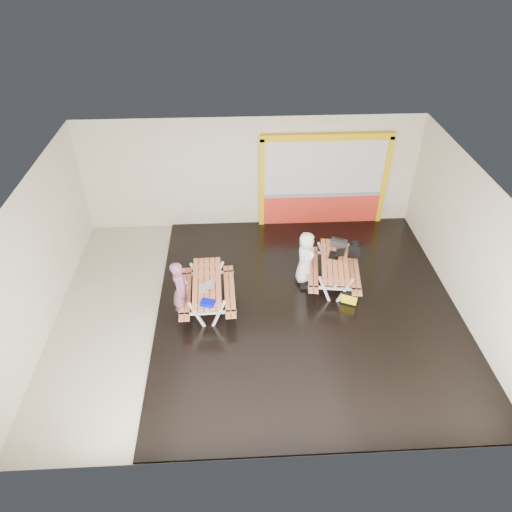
{
  "coord_description": "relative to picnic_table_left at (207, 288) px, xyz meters",
  "views": [
    {
      "loc": [
        -0.5,
        -8.68,
        8.15
      ],
      "look_at": [
        0.0,
        0.9,
        1.0
      ],
      "focal_mm": 32.94,
      "sensor_mm": 36.0,
      "label": 1
    }
  ],
  "objects": [
    {
      "name": "laptop_right",
      "position": [
        3.36,
        0.91,
        0.23
      ],
      "size": [
        0.5,
        0.47,
        0.17
      ],
      "color": "black",
      "rests_on": "picnic_table_right"
    },
    {
      "name": "room",
      "position": [
        1.24,
        -0.18,
        1.14
      ],
      "size": [
        10.02,
        8.02,
        3.52
      ],
      "color": "beige",
      "rests_on": "ground"
    },
    {
      "name": "picnic_table_right",
      "position": [
        3.29,
        0.71,
        -0.01
      ],
      "size": [
        1.58,
        2.12,
        0.78
      ],
      "color": "#DB7B4C",
      "rests_on": "deck"
    },
    {
      "name": "deck",
      "position": [
        2.49,
        -0.18,
        -0.58
      ],
      "size": [
        7.5,
        7.98,
        0.05
      ],
      "primitive_type": "cube",
      "color": "black",
      "rests_on": "room"
    },
    {
      "name": "backpack",
      "position": [
        3.94,
        1.25,
        0.1
      ],
      "size": [
        0.34,
        0.26,
        0.5
      ],
      "color": "black",
      "rests_on": "picnic_table_right"
    },
    {
      "name": "fluke_bag",
      "position": [
        3.58,
        -0.1,
        -0.39
      ],
      "size": [
        0.48,
        0.41,
        0.35
      ],
      "color": "black",
      "rests_on": "deck"
    },
    {
      "name": "picnic_table_left",
      "position": [
        0.0,
        0.0,
        0.0
      ],
      "size": [
        1.4,
        2.02,
        0.79
      ],
      "color": "#DB7B4C",
      "rests_on": "deck"
    },
    {
      "name": "person_left",
      "position": [
        -0.61,
        -0.33,
        0.22
      ],
      "size": [
        0.46,
        0.63,
        1.62
      ],
      "primitive_type": "imported",
      "rotation": [
        0.0,
        0.0,
        1.44
      ],
      "color": "#7D4D68",
      "rests_on": "deck"
    },
    {
      "name": "person_right",
      "position": [
        2.54,
        0.83,
        0.21
      ],
      "size": [
        0.56,
        0.78,
        1.48
      ],
      "primitive_type": "imported",
      "rotation": [
        0.0,
        0.0,
        1.44
      ],
      "color": "white",
      "rests_on": "deck"
    },
    {
      "name": "blue_pouch",
      "position": [
        0.05,
        -0.81,
        0.23
      ],
      "size": [
        0.35,
        0.29,
        0.09
      ],
      "primitive_type": "cube",
      "rotation": [
        0.0,
        0.0,
        -0.25
      ],
      "color": "#0004C8",
      "rests_on": "picnic_table_left"
    },
    {
      "name": "dark_case",
      "position": [
        2.61,
        0.59,
        -0.48
      ],
      "size": [
        0.41,
        0.32,
        0.14
      ],
      "primitive_type": "cube",
      "rotation": [
        0.0,
        0.0,
        -0.1
      ],
      "color": "black",
      "rests_on": "deck"
    },
    {
      "name": "kiosk",
      "position": [
        3.44,
        3.75,
        0.84
      ],
      "size": [
        3.88,
        0.16,
        3.0
      ],
      "color": "red",
      "rests_on": "room"
    },
    {
      "name": "laptop_left",
      "position": [
        -0.01,
        -0.23,
        0.23
      ],
      "size": [
        0.35,
        0.32,
        0.15
      ],
      "color": "silver",
      "rests_on": "picnic_table_left"
    },
    {
      "name": "toolbox",
      "position": [
        3.51,
        1.35,
        0.27
      ],
      "size": [
        0.47,
        0.37,
        0.24
      ],
      "color": "black",
      "rests_on": "picnic_table_right"
    }
  ]
}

